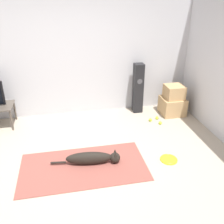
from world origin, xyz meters
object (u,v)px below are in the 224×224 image
Objects in this scene: dog at (93,158)px; cardboard_box_upper at (174,92)px; cardboard_box_lower at (172,106)px; tennis_ball_loose_on_carpet at (160,123)px; tennis_ball_near_speaker at (157,118)px; frisbee at (169,159)px; tennis_ball_by_boxes at (150,120)px; floor_speaker at (138,88)px.

cardboard_box_upper is (1.93, 1.43, 0.40)m from dog.
cardboard_box_lower is 0.62m from tennis_ball_loose_on_carpet.
tennis_ball_loose_on_carpet is (1.50, 1.01, -0.08)m from dog.
cardboard_box_upper reaches higher than tennis_ball_loose_on_carpet.
dog is 16.25× the size of tennis_ball_near_speaker.
tennis_ball_by_boxes reaches higher than frisbee.
tennis_ball_near_speaker is at bearing 39.10° from dog.
dog is 0.99× the size of floor_speaker.
cardboard_box_upper reaches higher than tennis_ball_near_speaker.
floor_speaker is 16.45× the size of tennis_ball_near_speaker.
cardboard_box_upper is 0.80m from tennis_ball_by_boxes.
tennis_ball_by_boxes is 1.00× the size of tennis_ball_loose_on_carpet.
dog is 2.20× the size of cardboard_box_lower.
cardboard_box_upper is at bearing 36.39° from dog.
frisbee is (1.20, -0.14, -0.10)m from dog.
frisbee is at bearing -96.61° from tennis_ball_by_boxes.
tennis_ball_by_boxes is at bearing 41.04° from dog.
frisbee is 1.33m from tennis_ball_by_boxes.
floor_speaker is (0.02, 1.85, 0.53)m from frisbee.
frisbee is at bearing -115.13° from cardboard_box_upper.
cardboard_box_lower is 1.28× the size of cardboard_box_upper.
tennis_ball_near_speaker is at bearing -57.16° from floor_speaker.
frisbee is 0.25× the size of floor_speaker.
frisbee is 1.74m from cardboard_box_lower.
cardboard_box_lower is at bearing 44.49° from tennis_ball_loose_on_carpet.
floor_speaker is (-0.72, 0.28, 0.03)m from cardboard_box_upper.
cardboard_box_lower reaches higher than dog.
floor_speaker reaches higher than tennis_ball_by_boxes.
tennis_ball_loose_on_carpet is (0.30, 1.15, 0.02)m from frisbee.
cardboard_box_upper is at bearing 64.87° from frisbee.
floor_speaker reaches higher than cardboard_box_upper.
tennis_ball_near_speaker is (0.30, -0.47, -0.51)m from floor_speaker.
tennis_ball_near_speaker is 0.23m from tennis_ball_loose_on_carpet.
tennis_ball_loose_on_carpet is at bearing -67.70° from floor_speaker.
cardboard_box_upper reaches higher than frisbee.
floor_speaker is 0.74m from tennis_ball_by_boxes.
cardboard_box_lower is at bearing 166.58° from cardboard_box_upper.
frisbee is at bearing -103.13° from tennis_ball_near_speaker.
cardboard_box_upper reaches higher than cardboard_box_lower.
cardboard_box_lower is at bearing -21.16° from floor_speaker.
tennis_ball_loose_on_carpet is (-0.43, -0.42, -0.48)m from cardboard_box_upper.
cardboard_box_lower is 0.84m from floor_speaker.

